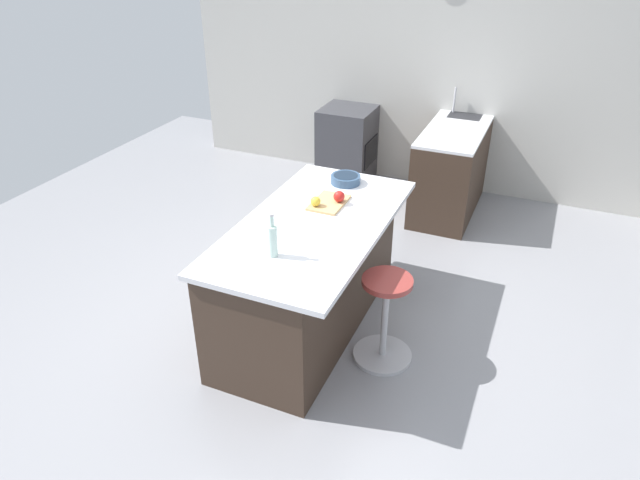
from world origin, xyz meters
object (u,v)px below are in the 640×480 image
Objects in this scene: kitchen_island at (308,273)px; water_bottle at (273,240)px; stool_by_window at (385,321)px; cutting_board at (329,203)px; apple_red at (339,196)px; fruit_bowl at (346,179)px; apple_yellow at (315,201)px; oven_range at (347,145)px.

kitchen_island is 0.79m from water_bottle.
water_bottle reaches higher than stool_by_window.
water_bottle is (0.86, -0.04, 0.11)m from cutting_board.
apple_red is 0.89m from water_bottle.
kitchen_island is 0.89m from fruit_bowl.
water_bottle is at bearing -0.80° from fruit_bowl.
stool_by_window is 1.94× the size of cutting_board.
water_bottle reaches higher than apple_red.
apple_yellow is (0.14, -0.14, -0.01)m from apple_red.
kitchen_island is 2.81× the size of stool_by_window.
stool_by_window is (2.95, 1.42, -0.12)m from oven_range.
apple_red is 0.36× the size of fruit_bowl.
cutting_board is (-0.48, -0.64, 0.61)m from stool_by_window.
kitchen_island is at bearing -103.51° from stool_by_window.
apple_red reaches higher than fruit_bowl.
apple_yellow is at bearing -177.97° from water_bottle.
cutting_board reaches higher than kitchen_island.
fruit_bowl is at bearing -177.07° from cutting_board.
oven_range is 3.28m from stool_by_window.
water_bottle reaches higher than cutting_board.
oven_range is at bearing -160.71° from apple_red.
apple_yellow reaches higher than cutting_board.
fruit_bowl is at bearing -166.37° from apple_red.
apple_yellow reaches higher than fruit_bowl.
kitchen_island is 22.33× the size of apple_red.
apple_red reaches higher than kitchen_island.
water_bottle reaches higher than oven_range.
water_bottle is at bearing -7.14° from apple_red.
oven_range is 2.73m from apple_yellow.
oven_range reaches higher than stool_by_window.
stool_by_window is at bearing 36.47° from fruit_bowl.
oven_range is at bearing -164.99° from kitchen_island.
apple_red is 0.20m from apple_yellow.
oven_range is 2.87× the size of water_bottle.
cutting_board is at bearing -126.94° from stool_by_window.
water_bottle is at bearing -61.38° from stool_by_window.
apple_red reaches higher than cutting_board.
fruit_bowl is at bearing 179.04° from kitchen_island.
stool_by_window is 1.02m from apple_red.
kitchen_island is 0.64m from apple_red.
oven_range is at bearing -154.24° from stool_by_window.
oven_range is at bearing -162.43° from cutting_board.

